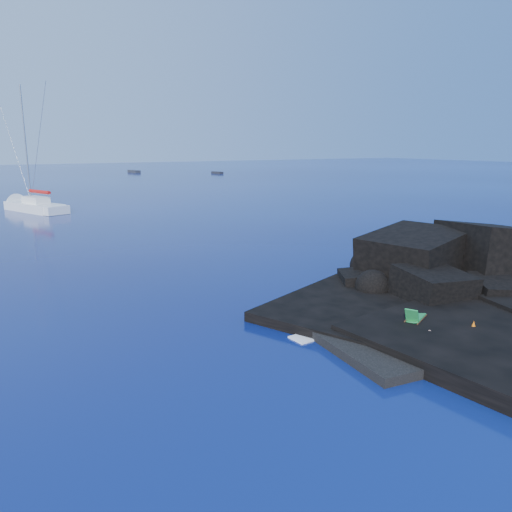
{
  "coord_description": "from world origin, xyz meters",
  "views": [
    {
      "loc": [
        -10.98,
        -12.58,
        7.66
      ],
      "look_at": [
        1.75,
        9.15,
        2.0
      ],
      "focal_mm": 35.0,
      "sensor_mm": 36.0,
      "label": 1
    }
  ],
  "objects_px": {
    "deck_chair": "(416,314)",
    "marker_cone": "(473,327)",
    "sailboat": "(35,211)",
    "sunbather": "(424,336)",
    "distant_boat_a": "(134,173)",
    "distant_boat_b": "(217,174)"
  },
  "relations": [
    {
      "from": "deck_chair",
      "to": "marker_cone",
      "type": "distance_m",
      "value": 2.21
    },
    {
      "from": "sailboat",
      "to": "sunbather",
      "type": "bearing_deg",
      "value": -103.03
    },
    {
      "from": "sunbather",
      "to": "distant_boat_a",
      "type": "bearing_deg",
      "value": 60.45
    },
    {
      "from": "deck_chair",
      "to": "distant_boat_b",
      "type": "height_order",
      "value": "deck_chair"
    },
    {
      "from": "deck_chair",
      "to": "sunbather",
      "type": "height_order",
      "value": "deck_chair"
    },
    {
      "from": "sunbather",
      "to": "distant_boat_b",
      "type": "relative_size",
      "value": 0.46
    },
    {
      "from": "distant_boat_b",
      "to": "sunbather",
      "type": "bearing_deg",
      "value": -120.69
    },
    {
      "from": "sailboat",
      "to": "deck_chair",
      "type": "distance_m",
      "value": 50.34
    },
    {
      "from": "deck_chair",
      "to": "sunbather",
      "type": "distance_m",
      "value": 1.72
    },
    {
      "from": "sailboat",
      "to": "deck_chair",
      "type": "height_order",
      "value": "sailboat"
    },
    {
      "from": "sailboat",
      "to": "sunbather",
      "type": "xyz_separation_m",
      "value": [
        7.59,
        -50.95,
        0.53
      ]
    },
    {
      "from": "marker_cone",
      "to": "sunbather",
      "type": "bearing_deg",
      "value": 169.56
    },
    {
      "from": "sailboat",
      "to": "sunbather",
      "type": "relative_size",
      "value": 7.83
    },
    {
      "from": "sailboat",
      "to": "marker_cone",
      "type": "relative_size",
      "value": 28.69
    },
    {
      "from": "deck_chair",
      "to": "distant_boat_a",
      "type": "distance_m",
      "value": 125.81
    },
    {
      "from": "distant_boat_b",
      "to": "distant_boat_a",
      "type": "bearing_deg",
      "value": 129.64
    },
    {
      "from": "marker_cone",
      "to": "deck_chair",
      "type": "bearing_deg",
      "value": 125.77
    },
    {
      "from": "deck_chair",
      "to": "sunbather",
      "type": "relative_size",
      "value": 0.78
    },
    {
      "from": "deck_chair",
      "to": "distant_boat_b",
      "type": "bearing_deg",
      "value": 41.44
    },
    {
      "from": "distant_boat_a",
      "to": "sunbather",
      "type": "bearing_deg",
      "value": -110.56
    },
    {
      "from": "marker_cone",
      "to": "distant_boat_a",
      "type": "xyz_separation_m",
      "value": [
        24.31,
        124.96,
        -0.6
      ]
    },
    {
      "from": "sunbather",
      "to": "deck_chair",
      "type": "bearing_deg",
      "value": 35.68
    }
  ]
}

